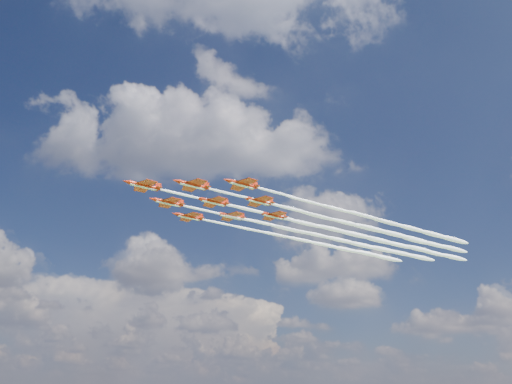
# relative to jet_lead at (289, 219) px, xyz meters

# --- Properties ---
(jet_lead) EXTENTS (85.31, 59.68, 2.60)m
(jet_lead) POSITION_rel_jet_lead_xyz_m (0.00, 0.00, 0.00)
(jet_lead) COLOR #AE1F09
(jet_row2_port) EXTENTS (85.31, 59.68, 2.60)m
(jet_row2_port) POSITION_rel_jet_lead_xyz_m (12.89, -0.37, 0.00)
(jet_row2_port) COLOR #AE1F09
(jet_row2_starb) EXTENTS (85.31, 59.68, 2.60)m
(jet_row2_starb) POSITION_rel_jet_lead_xyz_m (4.29, 12.16, 0.00)
(jet_row2_starb) COLOR #AE1F09
(jet_row3_port) EXTENTS (85.31, 59.68, 2.60)m
(jet_row3_port) POSITION_rel_jet_lead_xyz_m (25.77, -0.74, 0.00)
(jet_row3_port) COLOR #AE1F09
(jet_row3_centre) EXTENTS (85.31, 59.68, 2.60)m
(jet_row3_centre) POSITION_rel_jet_lead_xyz_m (17.18, 11.78, 0.00)
(jet_row3_centre) COLOR #AE1F09
(jet_row3_starb) EXTENTS (85.31, 59.68, 2.60)m
(jet_row3_starb) POSITION_rel_jet_lead_xyz_m (8.58, 24.31, 0.00)
(jet_row3_starb) COLOR #AE1F09
(jet_row4_port) EXTENTS (85.31, 59.68, 2.60)m
(jet_row4_port) POSITION_rel_jet_lead_xyz_m (30.06, 11.41, 0.00)
(jet_row4_port) COLOR #AE1F09
(jet_row4_starb) EXTENTS (85.31, 59.68, 2.60)m
(jet_row4_starb) POSITION_rel_jet_lead_xyz_m (21.47, 23.94, 0.00)
(jet_row4_starb) COLOR #AE1F09
(jet_tail) EXTENTS (85.31, 59.68, 2.60)m
(jet_tail) POSITION_rel_jet_lead_xyz_m (34.36, 23.57, 0.00)
(jet_tail) COLOR #AE1F09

